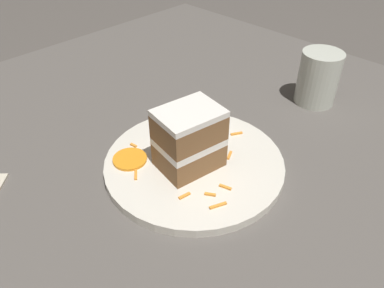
{
  "coord_description": "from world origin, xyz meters",
  "views": [
    {
      "loc": [
        -0.28,
        0.32,
        0.43
      ],
      "look_at": [
        0.02,
        0.0,
        0.09
      ],
      "focal_mm": 35.0,
      "sensor_mm": 36.0,
      "label": 1
    }
  ],
  "objects": [
    {
      "name": "carrot_shreds_scatter",
      "position": [
        0.01,
        0.01,
        0.06
      ],
      "size": [
        0.2,
        0.2,
        0.0
      ],
      "color": "orange",
      "rests_on": "plate"
    },
    {
      "name": "drinking_glass",
      "position": [
        -0.01,
        -0.31,
        0.08
      ],
      "size": [
        0.08,
        0.08,
        0.1
      ],
      "color": "beige",
      "rests_on": "dining_table"
    },
    {
      "name": "dining_table",
      "position": [
        0.0,
        0.0,
        0.02
      ],
      "size": [
        1.23,
        1.14,
        0.04
      ],
      "primitive_type": "cube",
      "color": "#56514C",
      "rests_on": "ground"
    },
    {
      "name": "orange_garnish",
      "position": [
        0.09,
        0.07,
        0.06
      ],
      "size": [
        0.05,
        0.05,
        0.0
      ],
      "primitive_type": "cylinder",
      "color": "orange",
      "rests_on": "plate"
    },
    {
      "name": "cake_slice",
      "position": [
        0.02,
        0.01,
        0.1
      ],
      "size": [
        0.08,
        0.1,
        0.1
      ],
      "rotation": [
        0.0,
        0.0,
        6.11
      ],
      "color": "brown",
      "rests_on": "plate"
    },
    {
      "name": "ground_plane",
      "position": [
        0.0,
        0.0,
        0.0
      ],
      "size": [
        6.0,
        6.0,
        0.0
      ],
      "primitive_type": "plane",
      "color": "#4C4742",
      "rests_on": "ground"
    },
    {
      "name": "cream_dollop",
      "position": [
        0.08,
        -0.07,
        0.08
      ],
      "size": [
        0.06,
        0.06,
        0.05
      ],
      "primitive_type": "ellipsoid",
      "color": "white",
      "rests_on": "plate"
    },
    {
      "name": "plate",
      "position": [
        0.02,
        0.0,
        0.05
      ],
      "size": [
        0.28,
        0.28,
        0.01
      ],
      "primitive_type": "cylinder",
      "color": "silver",
      "rests_on": "dining_table"
    }
  ]
}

